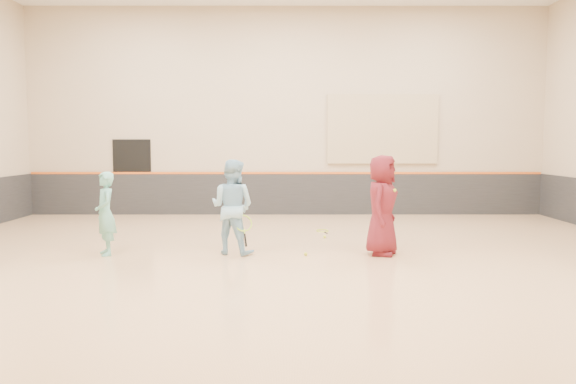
{
  "coord_description": "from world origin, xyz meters",
  "views": [
    {
      "loc": [
        0.04,
        -10.4,
        2.09
      ],
      "look_at": [
        0.05,
        0.4,
        1.15
      ],
      "focal_mm": 35.0,
      "sensor_mm": 36.0,
      "label": 1
    }
  ],
  "objects_px": {
    "instructor": "(232,207)",
    "spare_racket": "(322,230)",
    "young_man": "(382,205)",
    "girl": "(105,214)"
  },
  "relations": [
    {
      "from": "instructor",
      "to": "young_man",
      "type": "bearing_deg",
      "value": -161.26
    },
    {
      "from": "instructor",
      "to": "spare_racket",
      "type": "distance_m",
      "value": 3.39
    },
    {
      "from": "girl",
      "to": "spare_racket",
      "type": "relative_size",
      "value": 2.37
    },
    {
      "from": "instructor",
      "to": "spare_racket",
      "type": "bearing_deg",
      "value": -103.95
    },
    {
      "from": "young_man",
      "to": "spare_racket",
      "type": "bearing_deg",
      "value": 40.5
    },
    {
      "from": "young_man",
      "to": "girl",
      "type": "bearing_deg",
      "value": 112.25
    },
    {
      "from": "spare_racket",
      "to": "young_man",
      "type": "bearing_deg",
      "value": -71.55
    },
    {
      "from": "girl",
      "to": "instructor",
      "type": "xyz_separation_m",
      "value": [
        2.36,
        0.12,
        0.11
      ]
    },
    {
      "from": "instructor",
      "to": "spare_racket",
      "type": "relative_size",
      "value": 2.7
    },
    {
      "from": "girl",
      "to": "instructor",
      "type": "height_order",
      "value": "instructor"
    }
  ]
}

